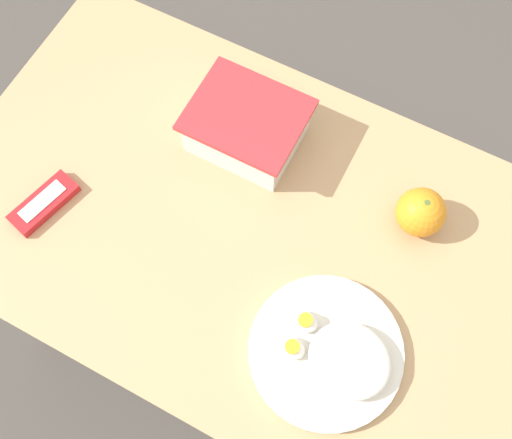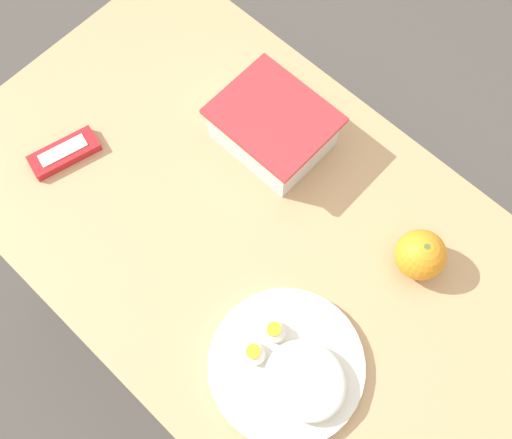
{
  "view_description": "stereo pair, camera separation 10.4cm",
  "coord_description": "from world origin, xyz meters",
  "px_view_note": "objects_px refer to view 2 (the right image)",
  "views": [
    {
      "loc": [
        0.17,
        -0.33,
        1.74
      ],
      "look_at": [
        -0.01,
        0.01,
        0.77
      ],
      "focal_mm": 42.0,
      "sensor_mm": 36.0,
      "label": 1
    },
    {
      "loc": [
        0.25,
        -0.27,
        1.74
      ],
      "look_at": [
        -0.01,
        0.01,
        0.77
      ],
      "focal_mm": 42.0,
      "sensor_mm": 36.0,
      "label": 2
    }
  ],
  "objects_px": {
    "food_container": "(273,129)",
    "rice_plate": "(292,369)",
    "candy_bar": "(64,153)",
    "orange_fruit": "(420,255)"
  },
  "relations": [
    {
      "from": "rice_plate",
      "to": "candy_bar",
      "type": "height_order",
      "value": "rice_plate"
    },
    {
      "from": "food_container",
      "to": "candy_bar",
      "type": "xyz_separation_m",
      "value": [
        -0.26,
        -0.29,
        -0.03
      ]
    },
    {
      "from": "orange_fruit",
      "to": "food_container",
      "type": "bearing_deg",
      "value": 178.36
    },
    {
      "from": "candy_bar",
      "to": "rice_plate",
      "type": "bearing_deg",
      "value": -0.43
    },
    {
      "from": "orange_fruit",
      "to": "candy_bar",
      "type": "xyz_separation_m",
      "value": [
        -0.61,
        -0.28,
        -0.03
      ]
    },
    {
      "from": "food_container",
      "to": "orange_fruit",
      "type": "relative_size",
      "value": 2.35
    },
    {
      "from": "food_container",
      "to": "orange_fruit",
      "type": "distance_m",
      "value": 0.35
    },
    {
      "from": "food_container",
      "to": "rice_plate",
      "type": "relative_size",
      "value": 0.8
    },
    {
      "from": "rice_plate",
      "to": "food_container",
      "type": "bearing_deg",
      "value": 136.62
    },
    {
      "from": "food_container",
      "to": "candy_bar",
      "type": "distance_m",
      "value": 0.39
    }
  ]
}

